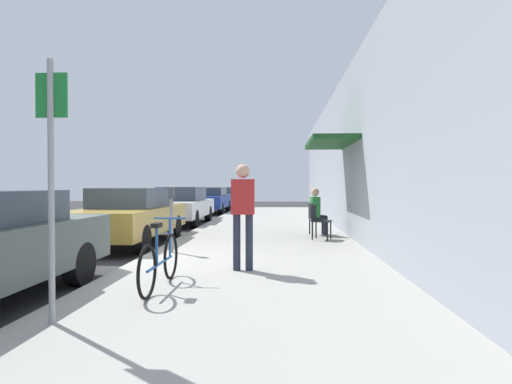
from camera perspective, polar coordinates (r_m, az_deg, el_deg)
The scene contains 14 objects.
ground_plane at distance 7.90m, azimuth -16.57°, elevation -9.91°, with size 60.00×60.00×0.00m, color #2D2D30.
sidewalk_slab at distance 9.41m, azimuth 0.89°, elevation -7.76°, with size 4.50×32.00×0.12m, color #9E9B93.
building_facade at distance 9.55m, azimuth 15.48°, elevation 6.07°, with size 1.40×32.00×4.68m.
parked_car_1 at distance 10.60m, azimuth -17.41°, elevation -3.16°, with size 1.80×4.40×1.42m.
parked_car_2 at distance 15.68m, azimuth -10.50°, elevation -1.83°, with size 1.80×4.40×1.42m.
parked_car_3 at distance 21.87m, azimuth -6.53°, elevation -1.08°, with size 1.80×4.40×1.37m.
parked_car_4 at distance 27.13m, azimuth -4.60°, elevation -0.70°, with size 1.80×4.40×1.37m.
parking_meter at distance 8.39m, azimuth -11.88°, elevation -3.15°, with size 0.12×0.10×1.32m.
street_sign at distance 4.46m, azimuth -26.98°, elevation 2.89°, with size 0.32×0.06×2.60m.
bicycle_0 at distance 5.55m, azimuth -13.39°, elevation -9.49°, with size 0.46×1.71×0.90m.
cafe_chair_0 at distance 10.29m, azimuth 8.83°, elevation -3.86°, with size 0.56×0.56×0.87m.
cafe_chair_1 at distance 11.23m, azimuth 8.35°, elevation -3.46°, with size 0.49×0.49×0.87m.
seated_patron_1 at distance 11.23m, azimuth 8.65°, elevation -2.48°, with size 0.46×0.40×1.29m.
pedestrian_standing at distance 6.44m, azimuth -1.86°, elevation -2.27°, with size 0.36×0.22×1.70m.
Camera 1 is at (2.65, -7.29, 1.48)m, focal length 28.28 mm.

